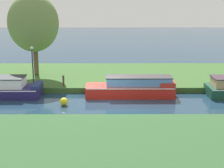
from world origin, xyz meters
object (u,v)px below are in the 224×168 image
object	(u,v)px
mooring_post_near	(63,81)
channel_buoy	(64,102)
red_cruiser	(134,87)
willow_tree_left	(33,23)
lamp_post	(32,60)
mooring_post_far	(130,81)

from	to	relation	value
mooring_post_near	channel_buoy	bearing A→B (deg)	-82.47
mooring_post_near	red_cruiser	bearing A→B (deg)	-13.69
red_cruiser	mooring_post_near	xyz separation A→B (m)	(-5.18, 1.26, 0.17)
willow_tree_left	lamp_post	bearing A→B (deg)	-81.78
red_cruiser	willow_tree_left	xyz separation A→B (m)	(-8.05, 5.13, 4.18)
willow_tree_left	channel_buoy	distance (m)	9.27
willow_tree_left	mooring_post_near	world-z (taller)	willow_tree_left
red_cruiser	mooring_post_near	world-z (taller)	red_cruiser
willow_tree_left	channel_buoy	bearing A→B (deg)	-65.64
willow_tree_left	channel_buoy	xyz separation A→B (m)	(3.33, -7.35, -4.57)
mooring_post_far	mooring_post_near	bearing A→B (deg)	180.00
mooring_post_far	channel_buoy	distance (m)	5.71
lamp_post	mooring_post_far	size ratio (longest dim) A/B	3.66
lamp_post	willow_tree_left	bearing A→B (deg)	98.22
willow_tree_left	lamp_post	world-z (taller)	willow_tree_left
willow_tree_left	mooring_post_near	bearing A→B (deg)	-53.47
lamp_post	channel_buoy	world-z (taller)	lamp_post
lamp_post	mooring_post_far	world-z (taller)	lamp_post
willow_tree_left	red_cruiser	bearing A→B (deg)	-32.53
red_cruiser	channel_buoy	xyz separation A→B (m)	(-4.72, -2.22, -0.39)
channel_buoy	mooring_post_far	bearing A→B (deg)	37.71
lamp_post	red_cruiser	bearing A→B (deg)	-16.29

